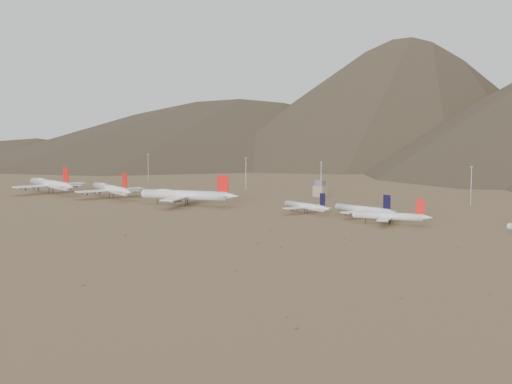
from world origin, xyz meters
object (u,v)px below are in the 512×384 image
Objects in this scene: widebody_centre at (111,189)px; widebody_west at (50,184)px; narrowbody_a at (306,206)px; narrowbody_b at (364,210)px; control_tower at (320,189)px; widebody_east at (185,195)px.

widebody_west is at bearing -154.42° from widebody_centre.
widebody_centre is 157.11m from narrowbody_a.
control_tower is at bearing 144.80° from narrowbody_b.
widebody_east is 5.59× the size of control_tower.
widebody_east is 106.73m from control_tower.
widebody_centre is 5.15× the size of control_tower.
control_tower is (118.47, 93.78, -1.36)m from widebody_centre.
widebody_centre is 194.16m from narrowbody_b.
widebody_west is 1.04× the size of widebody_east.
widebody_centre is 0.92× the size of widebody_east.
widebody_east is at bearing -152.46° from narrowbody_a.
widebody_west reaches higher than narrowbody_b.
narrowbody_b is 3.63× the size of control_tower.
widebody_centre reaches higher than control_tower.
widebody_centre is 71.89m from widebody_east.
widebody_centre is at bearing -156.98° from narrowbody_a.
widebody_east is 122.83m from narrowbody_b.
narrowbody_a reaches higher than control_tower.
widebody_east reaches higher than control_tower.
narrowbody_a is (84.92, 12.13, -2.68)m from widebody_east.
widebody_centre is at bearing 161.31° from widebody_east.
narrowbody_b reaches higher than control_tower.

